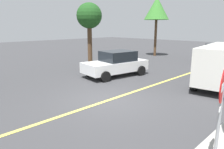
# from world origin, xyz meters

# --- Properties ---
(ground_plane) EXTENTS (80.00, 80.00, 0.00)m
(ground_plane) POSITION_xyz_m (0.00, 0.00, 0.00)
(ground_plane) COLOR #38383A
(lane_marking_centre) EXTENTS (28.00, 0.16, 0.01)m
(lane_marking_centre) POSITION_xyz_m (3.00, 0.00, 0.01)
(lane_marking_centre) COLOR #E0D14C
(stop_sign) EXTENTS (0.75, 0.14, 2.34)m
(stop_sign) POSITION_xyz_m (-1.41, -4.96, 1.60)
(stop_sign) COLOR gray
(stop_sign) RESTS_ON ground_plane
(car_white_far_lane) EXTENTS (4.45, 2.55, 1.62)m
(car_white_far_lane) POSITION_xyz_m (3.68, 3.11, 0.81)
(car_white_far_lane) COLOR white
(car_white_far_lane) RESTS_ON ground_plane
(car_black_behind_van) EXTENTS (4.19, 2.38, 1.71)m
(car_black_behind_van) POSITION_xyz_m (13.89, 0.31, 0.85)
(car_black_behind_van) COLOR black
(car_black_behind_van) RESTS_ON ground_plane
(tree_left_verge) EXTENTS (2.63, 2.63, 6.21)m
(tree_left_verge) POSITION_xyz_m (13.65, 6.81, 4.99)
(tree_left_verge) COLOR #513823
(tree_left_verge) RESTS_ON ground_plane
(tree_right_verge) EXTENTS (2.02, 2.02, 5.02)m
(tree_right_verge) POSITION_xyz_m (4.85, 7.22, 3.89)
(tree_right_verge) COLOR #513823
(tree_right_verge) RESTS_ON ground_plane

